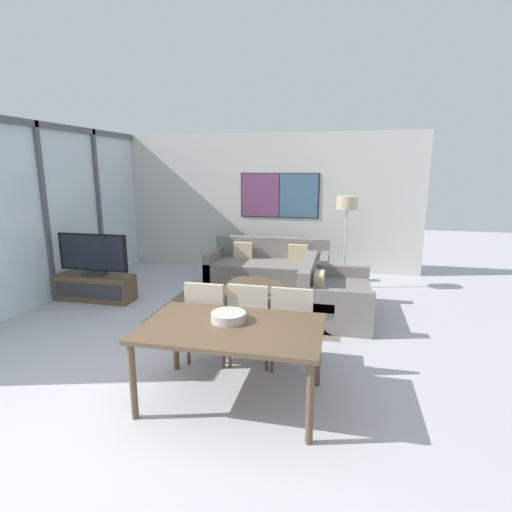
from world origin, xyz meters
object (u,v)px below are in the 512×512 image
Objects in this scene: tv_console at (96,287)px; dining_chair_centre at (250,320)px; television at (93,255)px; dining_chair_left at (209,318)px; sofa_side at (330,298)px; dining_table at (232,333)px; floor_lamp at (347,210)px; dining_chair_right at (293,324)px; fruit_bowl at (228,316)px; coffee_table at (250,291)px; sofa_main at (269,269)px.

dining_chair_centre is (2.95, -1.56, 0.30)m from tv_console.
tv_console is 1.06× the size of television.
dining_chair_centre reaches higher than tv_console.
sofa_side is at bearing 54.01° from dining_chair_left.
dining_chair_left is at bearing -174.65° from dining_chair_centre.
dining_table is 0.84m from dining_chair_left.
floor_lamp is (0.97, 3.11, 0.89)m from dining_chair_centre.
dining_chair_left reaches higher than sofa_side.
sofa_side is at bearing 64.79° from dining_chair_centre.
sofa_side reaches higher than tv_console.
dining_chair_right reaches higher than fruit_bowl.
coffee_table is at bearing 91.88° from sofa_side.
dining_chair_left is at bearing -91.00° from sofa_main.
tv_console is 3.76m from dining_chair_right.
tv_console is 3.35m from dining_chair_centre.
coffee_table is at bearing -132.87° from floor_lamp.
dining_chair_left is at bearing -177.86° from dining_chair_right.
tv_console is 2.98m from dining_chair_left.
tv_console is 1.35× the size of dining_chair_right.
floor_lamp reaches higher than sofa_main.
television is 0.54× the size of sofa_main.
fruit_bowl is (2.89, -2.18, 0.57)m from tv_console.
coffee_table is 1.09× the size of dining_chair_centre.
television is at bearing 91.70° from sofa_side.
dining_chair_left is at bearing 124.49° from fruit_bowl.
floor_lamp is at bearing -7.15° from sofa_side.
sofa_main is at bearing 177.63° from floor_lamp.
dining_chair_right is at bearing 57.49° from dining_table.
coffee_table is 2.33m from fruit_bowl.
dining_chair_centre is at bearing 178.92° from dining_chair_right.
coffee_table is 0.62× the size of floor_lamp.
fruit_bowl is 0.20× the size of floor_lamp.
sofa_side is 1.83m from floor_lamp.
sofa_side reaches higher than dining_table.
dining_table is at bearing -37.79° from television.
tv_console is 3.67m from fruit_bowl.
floor_lamp is (1.37, -0.06, 1.13)m from sofa_main.
dining_table is (0.40, -3.89, 0.40)m from sofa_main.
sofa_main is at bearing 32.18° from television.
floor_lamp is at bearing -2.37° from sofa_main.
dining_chair_right is at bearing 2.14° from dining_chair_left.
dining_table is 4.02m from floor_lamp.
dining_chair_centre reaches higher than fruit_bowl.
dining_table is 1.72× the size of dining_chair_right.
dining_chair_left is at bearing -91.92° from coffee_table.
fruit_bowl is at bearing -81.34° from coffee_table.
dining_chair_centre is 0.46m from dining_chair_right.
dining_chair_left reaches higher than coffee_table.
dining_chair_centre reaches higher than coffee_table.
floor_lamp reaches higher than tv_console.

